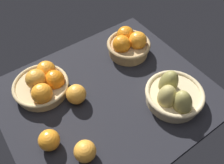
# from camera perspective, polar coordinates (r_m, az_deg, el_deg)

# --- Properties ---
(market_tray) EXTENTS (0.84, 0.72, 0.03)m
(market_tray) POSITION_cam_1_polar(r_m,az_deg,el_deg) (0.99, -1.00, -3.71)
(market_tray) COLOR black
(market_tray) RESTS_ON ground
(basket_near_right) EXTENTS (0.23, 0.23, 0.12)m
(basket_near_right) POSITION_cam_1_polar(r_m,az_deg,el_deg) (1.00, -16.47, -0.48)
(basket_near_right) COLOR tan
(basket_near_right) RESTS_ON market_tray
(basket_far_left_pears) EXTENTS (0.23, 0.23, 0.14)m
(basket_far_left_pears) POSITION_cam_1_polar(r_m,az_deg,el_deg) (0.95, 14.73, -3.15)
(basket_far_left_pears) COLOR #D3BC8C
(basket_far_left_pears) RESTS_ON market_tray
(basket_near_left) EXTENTS (0.21, 0.21, 0.12)m
(basket_near_left) POSITION_cam_1_polar(r_m,az_deg,el_deg) (1.12, 4.01, 9.14)
(basket_near_left) COLOR tan
(basket_near_left) RESTS_ON market_tray
(loose_orange_front_gap) EXTENTS (0.08, 0.08, 0.08)m
(loose_orange_front_gap) POSITION_cam_1_polar(r_m,az_deg,el_deg) (0.86, -15.06, -13.51)
(loose_orange_front_gap) COLOR orange
(loose_orange_front_gap) RESTS_ON market_tray
(loose_orange_back_gap) EXTENTS (0.08, 0.08, 0.08)m
(loose_orange_back_gap) POSITION_cam_1_polar(r_m,az_deg,el_deg) (0.82, -6.59, -16.40)
(loose_orange_back_gap) COLOR #F49E33
(loose_orange_back_gap) RESTS_ON market_tray
(loose_orange_side_gap) EXTENTS (0.08, 0.08, 0.08)m
(loose_orange_side_gap) POSITION_cam_1_polar(r_m,az_deg,el_deg) (0.94, -8.71, -2.97)
(loose_orange_side_gap) COLOR #F49E33
(loose_orange_side_gap) RESTS_ON market_tray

